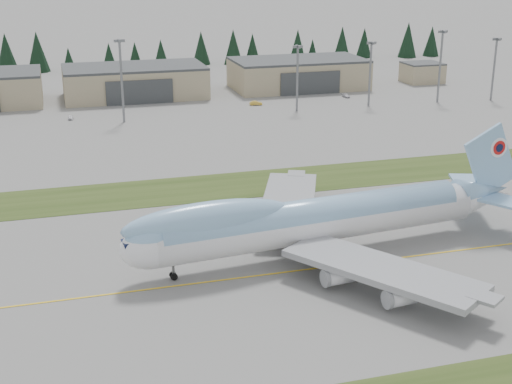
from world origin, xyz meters
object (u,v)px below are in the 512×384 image
object	(u,v)px
hangar_center	(135,81)
hangar_right	(298,73)
service_vehicle_c	(346,97)
service_vehicle_a	(71,119)
service_vehicle_b	(256,105)
boeing_747_freighter	(315,219)

from	to	relation	value
hangar_center	hangar_right	world-z (taller)	same
hangar_center	service_vehicle_c	bearing A→B (deg)	-16.90
hangar_right	service_vehicle_a	xyz separation A→B (m)	(-83.16, -29.59, -5.39)
service_vehicle_b	service_vehicle_c	bearing A→B (deg)	-71.58
hangar_center	hangar_right	size ratio (longest dim) A/B	1.00
hangar_center	service_vehicle_a	distance (m)	37.96
boeing_747_freighter	hangar_right	xyz separation A→B (m)	(47.76, 144.86, -1.10)
hangar_right	service_vehicle_a	world-z (taller)	hangar_right
service_vehicle_b	service_vehicle_c	xyz separation A→B (m)	(33.75, 3.82, 0.00)
hangar_right	service_vehicle_a	distance (m)	88.44
hangar_center	service_vehicle_c	size ratio (longest dim) A/B	12.02
boeing_747_freighter	hangar_center	world-z (taller)	boeing_747_freighter
hangar_right	service_vehicle_c	distance (m)	24.29
hangar_right	boeing_747_freighter	bearing A→B (deg)	-108.25
hangar_center	service_vehicle_c	world-z (taller)	hangar_center
service_vehicle_a	hangar_center	bearing A→B (deg)	57.62
hangar_right	service_vehicle_c	xyz separation A→B (m)	(10.26, -21.34, -5.39)
hangar_center	hangar_right	bearing A→B (deg)	0.00
boeing_747_freighter	hangar_center	size ratio (longest dim) A/B	1.56
boeing_747_freighter	service_vehicle_c	xyz separation A→B (m)	(58.02, 123.51, -6.49)
hangar_center	service_vehicle_b	xyz separation A→B (m)	(36.51, -25.17, -5.39)
service_vehicle_a	service_vehicle_b	world-z (taller)	service_vehicle_b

